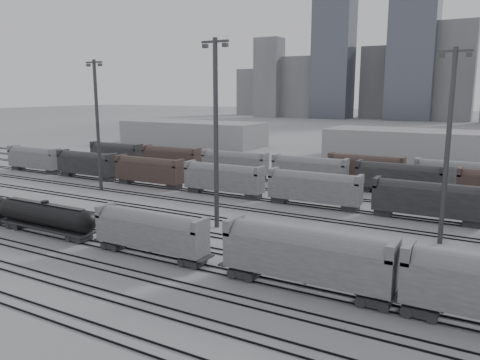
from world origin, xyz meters
The scene contains 14 objects.
ground centered at (0.00, 0.00, 0.00)m, with size 900.00×900.00×0.00m, color #ACABB0.
tracks centered at (0.00, 17.50, 0.08)m, with size 220.00×71.50×0.16m.
tank_car_b centered at (-17.01, 1.00, 2.45)m, with size 17.14×2.86×4.24m.
hopper_car_a centered at (0.39, 1.00, 3.11)m, with size 14.08×2.80×5.04m.
hopper_car_b centered at (18.79, 1.00, 3.57)m, with size 16.14×3.21×5.77m.
light_mast_b centered at (-31.22, 24.32, 12.64)m, with size 3.81×0.61×23.83m.
light_mast_c centered at (0.56, 14.51, 13.25)m, with size 4.00×0.64×24.98m.
light_mast_d centered at (28.04, 21.90, 12.31)m, with size 3.71×0.59×23.21m.
bg_string_near centered at (8.00, 32.00, 2.80)m, with size 151.00×3.00×5.60m.
bg_string_mid centered at (18.00, 48.00, 2.80)m, with size 151.00×3.00×5.60m.
warehouse_left centered at (-60.00, 95.00, 4.00)m, with size 50.00×18.00×8.00m, color #9E9EA0.
warehouse_mid centered at (10.00, 95.00, 4.00)m, with size 40.00×18.00×8.00m, color #9E9EA0.
skyline centered at (10.84, 280.00, 34.73)m, with size 316.00×22.40×95.00m.
crane_left centered at (-28.74, 305.00, 57.39)m, with size 42.00×1.80×100.00m.
Camera 1 is at (33.53, -37.65, 18.27)m, focal length 35.00 mm.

